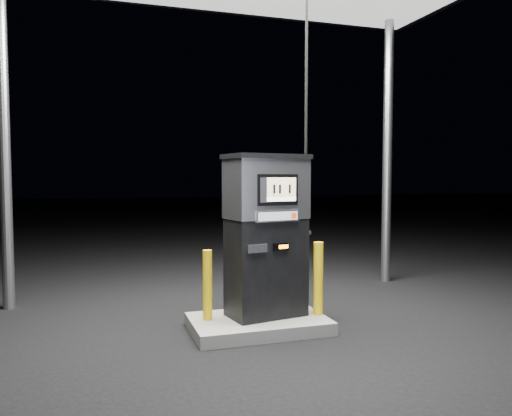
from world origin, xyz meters
name	(u,v)px	position (x,y,z in m)	size (l,w,h in m)	color
ground	(258,330)	(0.00, 0.00, 0.00)	(80.00, 80.00, 0.00)	black
pump_island	(258,324)	(0.00, 0.00, 0.07)	(1.60, 1.00, 0.15)	slate
fuel_dispenser	(266,234)	(0.12, 0.07, 1.15)	(1.11, 0.74, 4.03)	black
bollard_left	(207,285)	(-0.59, 0.10, 0.56)	(0.11, 0.11, 0.82)	yellow
bollard_right	(318,278)	(0.74, -0.08, 0.59)	(0.12, 0.12, 0.89)	yellow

